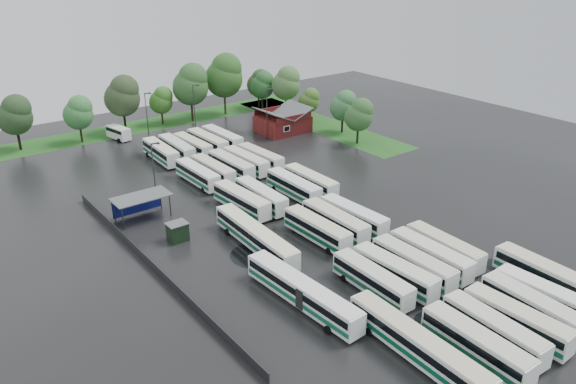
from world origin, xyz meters
TOP-DOWN VIEW (x-y plane):
  - ground at (0.00, 0.00)m, footprint 160.00×160.00m
  - brick_building at (24.00, 42.77)m, footprint 10.07×8.60m
  - wash_shed at (-17.20, 22.02)m, footprint 8.20×4.20m
  - utility_hut at (-16.20, 12.60)m, footprint 2.70×2.20m
  - grass_strip_north at (2.00, 64.80)m, footprint 80.00×10.00m
  - grass_strip_east at (34.00, 42.80)m, footprint 10.00×50.00m
  - west_fence at (-22.20, 8.00)m, footprint 0.10×50.00m
  - bus_r0c0 at (-4.52, -26.21)m, footprint 2.79×11.67m
  - bus_r0c1 at (-1.19, -25.88)m, footprint 2.92×11.33m
  - bus_r0c2 at (2.06, -26.33)m, footprint 2.72×11.33m
  - bus_r0c3 at (5.40, -25.89)m, footprint 2.92×11.22m
  - bus_r0c4 at (8.29, -25.79)m, footprint 2.84×11.12m
  - bus_r1c0 at (-4.22, -12.06)m, footprint 2.61×11.17m
  - bus_r1c1 at (-1.03, -12.49)m, footprint 2.91×11.44m
  - bus_r1c2 at (2.10, -12.63)m, footprint 2.49×11.47m
  - bus_r1c3 at (5.27, -12.57)m, footprint 2.55×11.48m
  - bus_r1c4 at (8.32, -12.27)m, footprint 2.77×11.14m
  - bus_r2c1 at (-1.34, 1.17)m, footprint 2.59×11.41m
  - bus_r2c2 at (2.09, 1.38)m, footprint 2.56×11.57m
  - bus_r2c3 at (5.29, 1.15)m, footprint 2.86×11.47m
  - bus_r3c0 at (-4.39, 15.06)m, footprint 3.00×11.62m
  - bus_r3c1 at (-1.12, 14.68)m, footprint 2.70×11.38m
  - bus_r3c3 at (5.05, 14.54)m, footprint 2.57×11.50m
  - bus_r3c4 at (8.52, 14.55)m, footprint 2.47×11.29m
  - bus_r4c0 at (-4.51, 28.26)m, footprint 2.51×11.14m
  - bus_r4c1 at (-1.40, 28.55)m, footprint 2.52×11.05m
  - bus_r4c2 at (2.15, 28.46)m, footprint 2.66×11.43m
  - bus_r4c3 at (5.28, 28.64)m, footprint 2.73×11.29m
  - bus_r4c4 at (8.41, 28.69)m, footprint 2.90×11.14m
  - bus_r5c0 at (-4.59, 42.02)m, footprint 2.86×11.57m
  - bus_r5c1 at (-1.18, 42.34)m, footprint 2.74×11.43m
  - bus_r5c2 at (1.88, 41.81)m, footprint 2.71×11.09m
  - bus_r5c3 at (5.22, 41.99)m, footprint 2.74×11.60m
  - bus_r5c4 at (8.58, 42.09)m, footprint 2.71×11.65m
  - artic_bus_west_a at (-9.00, -22.86)m, footprint 2.93×16.84m
  - artic_bus_west_b at (-9.06, 4.45)m, footprint 3.12×17.10m
  - artic_bus_west_c at (-12.18, -9.25)m, footprint 3.22×16.91m
  - artic_bus_east at (12.13, -26.21)m, footprint 2.99×17.52m
  - minibus at (-5.84, 59.13)m, footprint 3.30×6.25m
  - tree_north_0 at (-23.47, 64.36)m, footprint 6.62×6.62m
  - tree_north_1 at (-12.40, 61.69)m, footprint 5.84×5.84m
  - tree_north_2 at (-2.57, 62.92)m, footprint 7.37×7.37m
  - tree_north_3 at (6.18, 63.33)m, footprint 5.14×5.13m
  - tree_north_4 at (12.68, 61.41)m, footprint 7.93×7.93m
  - tree_north_5 at (21.60, 61.80)m, footprint 8.64×8.64m
  - tree_north_6 at (31.41, 62.20)m, footprint 5.63×5.63m
  - tree_east_0 at (31.47, 27.37)m, footprint 5.61×5.61m
  - tree_east_1 at (33.98, 34.68)m, footprint 5.50×5.50m
  - tree_east_2 at (33.20, 45.11)m, footprint 4.68×4.68m
  - tree_east_3 at (33.64, 54.11)m, footprint 6.70×6.70m
  - tree_east_4 at (30.83, 59.86)m, footprint 5.64×5.64m
  - lamp_post_ne at (18.62, 40.72)m, footprint 1.61×0.31m
  - lamp_post_nw at (-13.17, 25.42)m, footprint 1.50×0.29m
  - lamp_post_back_w at (-0.85, 55.29)m, footprint 1.48×0.29m
  - lamp_post_back_e at (9.22, 53.88)m, footprint 1.56×0.30m
  - puddle_0 at (-3.05, -20.02)m, footprint 4.02×4.02m
  - puddle_1 at (7.23, -23.00)m, footprint 3.50×3.50m
  - puddle_2 at (-9.86, 2.93)m, footprint 7.10×7.10m
  - puddle_3 at (4.76, 0.76)m, footprint 2.80×2.80m
  - puddle_4 at (12.59, -17.64)m, footprint 3.71×3.71m

SIDE VIEW (x-z plane):
  - ground at x=0.00m, z-range 0.00..0.00m
  - puddle_0 at x=-3.05m, z-range 0.00..0.01m
  - puddle_1 at x=7.23m, z-range 0.00..0.01m
  - puddle_2 at x=-9.86m, z-range 0.00..0.01m
  - puddle_3 at x=4.76m, z-range 0.00..0.01m
  - puddle_4 at x=12.59m, z-range 0.00..0.01m
  - grass_strip_north at x=2.00m, z-range 0.00..0.01m
  - grass_strip_east at x=34.00m, z-range 0.00..0.01m
  - west_fence at x=-22.20m, z-range 0.00..1.20m
  - utility_hut at x=-16.20m, z-range 0.01..2.63m
  - minibus at x=-5.84m, z-range 0.14..2.74m
  - bus_r4c1 at x=-1.40m, z-range 0.15..3.22m
  - bus_r5c2 at x=1.88m, z-range 0.15..3.22m
  - bus_r0c4 at x=8.29m, z-range 0.15..3.22m
  - bus_r4c4 at x=8.41m, z-range 0.15..3.23m
  - bus_r1c4 at x=8.32m, z-range 0.15..3.23m
  - bus_r4c0 at x=-4.51m, z-range 0.15..3.25m
  - bus_r0c3 at x=5.40m, z-range 0.15..3.25m
  - bus_r1c0 at x=-4.22m, z-range 0.15..3.25m
  - bus_r4c3 at x=5.28m, z-range 0.16..3.28m
  - bus_r0c1 at x=-1.19m, z-range 0.16..3.28m
  - bus_r0c2 at x=2.06m, z-range 0.16..3.29m
  - artic_bus_west_a at x=-9.00m, z-range 0.17..3.28m
  - bus_r3c4 at x=8.52m, z-range 0.16..3.29m
  - artic_bus_west_c at x=-12.18m, z-range 0.17..3.29m
  - bus_r3c1 at x=-1.12m, z-range 0.16..3.31m
  - bus_r1c1 at x=-1.03m, z-range 0.16..3.31m
  - bus_r5c1 at x=-1.18m, z-range 0.16..3.32m
  - bus_r2c1 at x=-1.34m, z-range 0.16..3.32m
  - bus_r4c2 at x=2.15m, z-range 0.16..3.33m
  - bus_r2c3 at x=5.29m, z-range 0.16..3.33m
  - artic_bus_west_b at x=-9.06m, z-range 0.17..3.33m
  - bus_r1c3 at x=5.27m, z-range 0.16..3.35m
  - bus_r1c2 at x=2.10m, z-range 0.16..3.35m
  - bus_r3c3 at x=5.05m, z-range 0.16..3.35m
  - bus_r5c0 at x=-4.59m, z-range 0.16..3.36m
  - bus_r3c0 at x=-4.39m, z-range 0.16..3.37m
  - bus_r5c3 at x=5.22m, z-range 0.16..3.37m
  - bus_r2c2 at x=2.09m, z-range 0.16..3.38m
  - bus_r0c0 at x=-4.52m, z-range 0.16..3.39m
  - bus_r5c4 at x=8.58m, z-range 0.16..3.39m
  - artic_bus_east at x=12.13m, z-range 0.18..3.42m
  - brick_building at x=24.00m, z-range -0.83..4.56m
  - wash_shed at x=-17.20m, z-range 1.20..4.78m
  - tree_east_2 at x=33.20m, z-range 1.11..8.87m
  - tree_north_3 at x=6.18m, z-range 1.21..9.71m
  - lamp_post_back_w at x=-0.85m, z-range 0.77..10.39m
  - lamp_post_nw at x=-13.17m, z-range 0.78..10.50m
  - tree_east_1 at x=33.98m, z-range 1.30..10.41m
  - lamp_post_back_e at x=9.22m, z-range 0.81..10.93m
  - tree_east_0 at x=31.47m, z-range 1.33..10.62m
  - tree_north_6 at x=31.41m, z-range 1.34..10.67m
  - tree_east_4 at x=30.83m, z-range 1.34..10.68m
  - lamp_post_ne at x=18.62m, z-range 0.84..11.28m
  - tree_north_1 at x=-12.40m, z-range 1.39..11.06m
  - tree_north_0 at x=-23.47m, z-range 1.57..12.54m
  - tree_east_3 at x=33.64m, z-range 1.59..12.69m
  - tree_north_2 at x=-2.57m, z-range 1.75..13.96m
  - tree_north_4 at x=12.68m, z-range 1.88..15.01m
  - tree_north_5 at x=21.60m, z-range 2.06..16.37m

